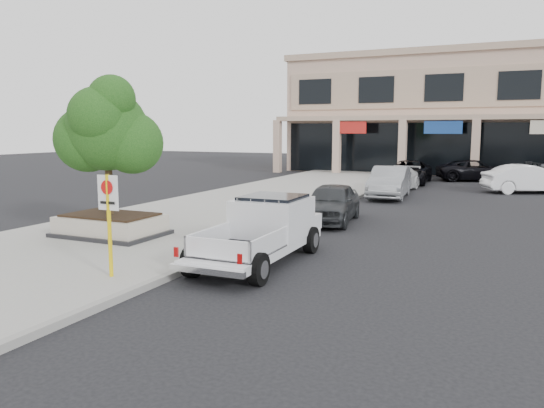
% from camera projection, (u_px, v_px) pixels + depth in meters
% --- Properties ---
extents(ground, '(120.00, 120.00, 0.00)m').
position_uv_depth(ground, '(274.00, 263.00, 13.77)').
color(ground, black).
rests_on(ground, ground).
extents(sidewalk, '(8.00, 52.00, 0.15)m').
position_uv_depth(sidewalk, '(212.00, 213.00, 21.43)').
color(sidewalk, gray).
rests_on(sidewalk, ground).
extents(curb, '(0.20, 52.00, 0.15)m').
position_uv_depth(curb, '(303.00, 220.00, 19.80)').
color(curb, gray).
rests_on(curb, ground).
extents(planter, '(3.20, 2.20, 0.68)m').
position_uv_depth(planter, '(111.00, 225.00, 16.55)').
color(planter, black).
rests_on(planter, sidewalk).
extents(planter_tree, '(2.90, 2.55, 4.00)m').
position_uv_depth(planter_tree, '(114.00, 130.00, 16.22)').
color(planter_tree, '#2F2112').
rests_on(planter_tree, planter).
extents(no_parking_sign, '(0.55, 0.09, 2.30)m').
position_uv_depth(no_parking_sign, '(109.00, 211.00, 11.73)').
color(no_parking_sign, yellow).
rests_on(no_parking_sign, sidewalk).
extents(hedge, '(1.10, 0.99, 0.93)m').
position_uv_depth(hedge, '(280.00, 211.00, 18.46)').
color(hedge, '#224A15').
rests_on(hedge, sidewalk).
extents(pickup_truck, '(2.04, 5.34, 1.67)m').
position_uv_depth(pickup_truck, '(258.00, 232.00, 13.58)').
color(pickup_truck, white).
rests_on(pickup_truck, ground).
extents(curb_car_a, '(2.20, 4.44, 1.45)m').
position_uv_depth(curb_car_a, '(331.00, 203.00, 19.75)').
color(curb_car_a, '#2B2D30').
rests_on(curb_car_a, ground).
extents(curb_car_b, '(2.05, 4.93, 1.59)m').
position_uv_depth(curb_car_b, '(389.00, 182.00, 26.85)').
color(curb_car_b, '#9C9FA4').
rests_on(curb_car_b, ground).
extents(curb_car_c, '(2.37, 4.83, 1.35)m').
position_uv_depth(curb_car_c, '(395.00, 179.00, 29.87)').
color(curb_car_c, silver).
rests_on(curb_car_c, ground).
extents(curb_car_d, '(2.63, 5.37, 1.47)m').
position_uv_depth(curb_car_d, '(409.00, 172.00, 34.09)').
color(curb_car_d, black).
rests_on(curb_car_d, ground).
extents(lot_car_b, '(4.96, 3.40, 1.55)m').
position_uv_depth(lot_car_b, '(529.00, 179.00, 28.82)').
color(lot_car_b, white).
rests_on(lot_car_b, ground).
extents(lot_car_d, '(5.59, 3.93, 1.42)m').
position_uv_depth(lot_car_d, '(476.00, 171.00, 35.67)').
color(lot_car_d, black).
rests_on(lot_car_d, ground).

